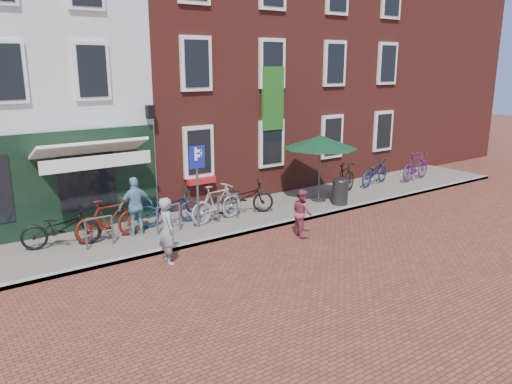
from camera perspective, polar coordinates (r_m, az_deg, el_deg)
ground at (r=14.49m, az=-2.29°, el=-5.09°), size 80.00×80.00×0.00m
sidewalk at (r=16.19m, az=-2.24°, el=-2.80°), size 24.00×3.00×0.10m
building_brick_mid at (r=20.73m, az=-8.64°, el=14.70°), size 6.00×8.00×10.00m
building_brick_right at (r=24.07m, az=4.61°, el=14.74°), size 6.00×8.00×10.00m
filler_right at (r=28.68m, az=14.86°, el=13.25°), size 7.00×8.00×9.00m
litter_bin at (r=17.53m, az=9.48°, el=0.27°), size 0.54×0.54×0.99m
parking_sign at (r=14.69m, az=-6.65°, el=2.29°), size 0.50×0.07×2.43m
parasol at (r=17.57m, az=7.28°, el=5.92°), size 2.61×2.61×2.42m
woman at (r=12.59m, az=-9.96°, el=-4.31°), size 0.47×0.65×1.68m
boy at (r=14.45m, az=5.22°, el=-2.33°), size 0.67×0.77×1.37m
cafe_person at (r=14.50m, az=-13.42°, el=-1.58°), size 0.99×0.42×1.67m
bicycle_0 at (r=14.23m, az=-21.18°, el=-3.81°), size 2.10×1.18×1.05m
bicycle_1 at (r=14.38m, az=-16.17°, el=-2.97°), size 1.95×0.60×1.16m
bicycle_2 at (r=15.32m, az=-9.78°, el=-1.76°), size 2.06×0.92×1.05m
bicycle_3 at (r=15.44m, az=-4.45°, el=-1.24°), size 1.99×0.83×1.16m
bicycle_4 at (r=16.26m, az=-1.49°, el=-0.61°), size 2.10×1.46×1.05m
bicycle_5 at (r=18.90m, az=9.97°, el=1.48°), size 1.99×1.28×1.16m
bicycle_6 at (r=20.63m, az=13.24°, el=2.23°), size 2.10×1.16×1.05m
bicycle_7 at (r=21.88m, az=17.57°, el=2.77°), size 1.99×0.80×1.16m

